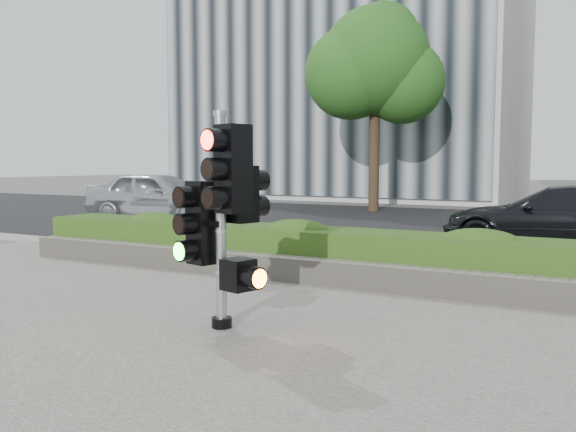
{
  "coord_description": "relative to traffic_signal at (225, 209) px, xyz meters",
  "views": [
    {
      "loc": [
        3.1,
        -5.59,
        1.7
      ],
      "look_at": [
        -0.29,
        0.6,
        1.08
      ],
      "focal_mm": 38.0,
      "sensor_mm": 36.0,
      "label": 1
    }
  ],
  "objects": [
    {
      "name": "ground",
      "position": [
        0.37,
        0.57,
        -1.23
      ],
      "size": [
        120.0,
        120.0,
        0.0
      ],
      "primitive_type": "plane",
      "color": "#51514C",
      "rests_on": "ground"
    },
    {
      "name": "sidewalk",
      "position": [
        0.37,
        -1.93,
        -1.22
      ],
      "size": [
        16.0,
        11.0,
        0.03
      ],
      "primitive_type": "cube",
      "color": "#9E9389",
      "rests_on": "ground"
    },
    {
      "name": "building_left",
      "position": [
        -8.63,
        23.57,
        6.27
      ],
      "size": [
        16.0,
        9.0,
        15.0
      ],
      "primitive_type": "cube",
      "color": "#B7B7B2",
      "rests_on": "ground"
    },
    {
      "name": "stone_wall",
      "position": [
        0.37,
        2.47,
        -1.03
      ],
      "size": [
        12.0,
        0.32,
        0.34
      ],
      "primitive_type": "cube",
      "color": "gray",
      "rests_on": "sidewalk"
    },
    {
      "name": "hedge",
      "position": [
        0.37,
        3.12,
        -0.86
      ],
      "size": [
        12.0,
        1.0,
        0.68
      ],
      "primitive_type": "cube",
      "color": "#4E8228",
      "rests_on": "sidewalk"
    },
    {
      "name": "traffic_signal",
      "position": [
        0.0,
        0.0,
        0.0
      ],
      "size": [
        0.8,
        0.65,
        2.18
      ],
      "rotation": [
        0.0,
        0.0,
        -0.29
      ],
      "color": "black",
      "rests_on": "sidewalk"
    },
    {
      "name": "curb",
      "position": [
        0.37,
        3.72,
        -1.17
      ],
      "size": [
        60.0,
        0.25,
        0.12
      ],
      "primitive_type": "cube",
      "color": "gray",
      "rests_on": "ground"
    },
    {
      "name": "car_dark",
      "position": [
        2.47,
        7.54,
        -0.58
      ],
      "size": [
        4.35,
        1.77,
        1.26
      ],
      "primitive_type": "imported",
      "rotation": [
        0.0,
        0.0,
        -1.57
      ],
      "color": "black",
      "rests_on": "road"
    },
    {
      "name": "car_silver",
      "position": [
        -8.04,
        8.34,
        -0.49
      ],
      "size": [
        4.41,
        2.16,
        1.45
      ],
      "primitive_type": "imported",
      "rotation": [
        0.0,
        0.0,
        1.68
      ],
      "color": "#BABDC2",
      "rests_on": "road"
    },
    {
      "name": "tree_left",
      "position": [
        -4.15,
        15.13,
        3.81
      ],
      "size": [
        4.61,
        4.03,
        7.34
      ],
      "color": "black",
      "rests_on": "ground"
    },
    {
      "name": "road",
      "position": [
        0.37,
        10.57,
        -1.22
      ],
      "size": [
        60.0,
        13.0,
        0.02
      ],
      "primitive_type": "cube",
      "color": "black",
      "rests_on": "ground"
    }
  ]
}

